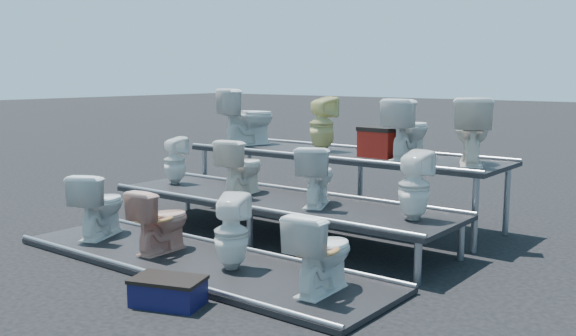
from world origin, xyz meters
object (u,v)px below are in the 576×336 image
Objects in this scene: toilet_1 at (161,220)px; red_crate at (380,144)px; toilet_11 at (471,131)px; toilet_3 at (321,252)px; toilet_10 at (408,129)px; toilet_5 at (241,166)px; toilet_0 at (99,204)px; toilet_9 at (322,124)px; step_stool at (168,293)px; toilet_4 at (175,160)px; toilet_7 at (414,186)px; toilet_2 at (231,232)px; toilet_8 at (248,117)px; toilet_6 at (316,175)px.

red_crate is (1.07, 2.56, 0.63)m from toilet_1.
toilet_11 reaches higher than red_crate.
toilet_3 is 2.78m from toilet_10.
toilet_5 reaches higher than toilet_3.
toilet_0 is 2.97m from toilet_9.
step_stool is at bearing 134.27° from toilet_0.
toilet_3 is 0.95× the size of toilet_10.
toilet_10 is at bearing -146.25° from toilet_4.
toilet_9 is 2.01m from toilet_11.
toilet_1 is at bearing 98.10° from toilet_9.
toilet_4 is 3.38m from toilet_7.
toilet_3 is 1.23× the size of step_stool.
toilet_2 reaches higher than toilet_1.
toilet_5 is (-0.06, 1.30, 0.40)m from toilet_1.
toilet_11 is at bearing -97.37° from toilet_3.
step_stool is (2.20, -3.49, -1.16)m from toilet_8.
toilet_11 is (1.18, 1.30, 0.45)m from toilet_6.
toilet_9 is (0.24, 1.30, 0.43)m from toilet_5.
toilet_6 is at bearing 2.36° from toilet_7.
toilet_3 is (1.01, 0.00, -0.01)m from toilet_2.
toilet_11 reaches higher than toilet_4.
toilet_5 is 2.23m from toilet_7.
red_crate is at bearing -73.03° from toilet_3.
toilet_0 reaches higher than step_stool.
toilet_5 is (-1.04, 1.30, 0.37)m from toilet_2.
toilet_10 is (2.44, 2.60, 0.80)m from toilet_0.
toilet_8 reaches higher than toilet_10.
step_stool is (2.12, -0.89, -0.32)m from toilet_0.
step_stool is at bearing 82.62° from toilet_10.
toilet_8 is (-3.27, 1.30, 0.46)m from toilet_7.
toilet_7 is at bearing -155.38° from toilet_2.
toilet_7 is at bearing 117.82° from toilet_10.
toilet_11 reaches higher than toilet_1.
toilet_0 is 4.21m from toilet_11.
toilet_2 is 2.99m from toilet_11.
toilet_11 reaches higher than toilet_7.
toilet_7 is 1.54× the size of red_crate.
toilet_5 reaches higher than step_stool.
toilet_2 is 1.09× the size of toilet_5.
toilet_0 is 1.02× the size of toilet_9.
toilet_0 is 3.65m from toilet_10.
toilet_9 is 1.62× the size of red_crate.
toilet_6 is 0.86× the size of toilet_11.
toilet_10 is (1.48, 1.30, 0.43)m from toilet_5.
red_crate is (0.06, 1.26, 0.23)m from toilet_6.
toilet_4 is at bearing 55.17° from toilet_9.
toilet_11 is at bearing -157.84° from toilet_5.
toilet_11 is at bearing -162.90° from toilet_8.
toilet_8 is (-1.10, 2.60, 0.87)m from toilet_1.
toilet_3 is at bearing 102.95° from toilet_6.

